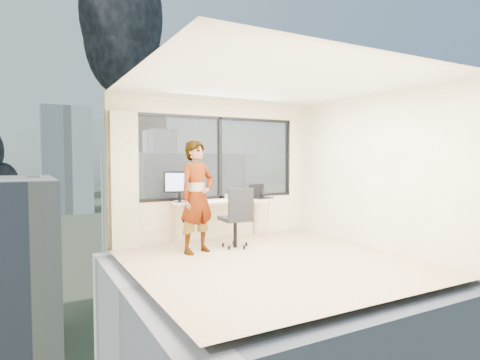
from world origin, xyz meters
TOP-DOWN VIEW (x-y plane):
  - floor at (0.00, 0.00)m, footprint 4.00×4.00m
  - ceiling at (0.00, 0.00)m, footprint 4.00×4.00m
  - wall_front at (0.00, -2.00)m, footprint 4.00×0.01m
  - wall_left at (-2.00, 0.00)m, footprint 0.01×4.00m
  - wall_right at (2.00, 0.00)m, footprint 0.01×4.00m
  - window_wall at (0.05, 2.00)m, footprint 3.30×0.16m
  - curtain at (-1.72, 1.88)m, footprint 0.45×0.14m
  - desk at (0.00, 1.66)m, footprint 1.80×0.60m
  - chair at (-0.06, 1.07)m, footprint 0.55×0.55m
  - person at (-0.77, 1.02)m, footprint 0.75×0.61m
  - monitor at (-0.80, 1.74)m, footprint 0.55×0.31m
  - game_console at (0.39, 1.85)m, footprint 0.41×0.37m
  - laptop at (0.80, 1.59)m, footprint 0.46×0.48m
  - cellphone at (0.20, 1.57)m, footprint 0.11×0.08m
  - pen_cup at (0.80, 1.57)m, footprint 0.08×0.08m
  - handbag at (0.80, 1.88)m, footprint 0.31×0.22m
  - exterior_ground at (0.00, 120.00)m, footprint 400.00×400.00m
  - near_bldg_b at (12.00, 38.00)m, footprint 14.00×13.00m
  - near_bldg_c at (30.00, 28.00)m, footprint 12.00×10.00m
  - far_tower_b at (8.00, 120.00)m, footprint 13.00×13.00m
  - far_tower_c at (45.00, 140.00)m, footprint 15.00×15.00m
  - hill_b at (100.00, 320.00)m, footprint 300.00×220.00m
  - tree_b at (4.00, 18.00)m, footprint 7.60×7.60m
  - tree_c at (22.00, 40.00)m, footprint 8.40×8.40m
  - smoke_plume_b at (55.00, 170.00)m, footprint 30.00×18.00m

SIDE VIEW (x-z plane):
  - exterior_ground at x=0.00m, z-range -14.02..-13.98m
  - hill_b at x=100.00m, z-range -62.00..34.00m
  - tree_b at x=4.00m, z-range -14.00..-5.00m
  - near_bldg_c at x=30.00m, z-range -14.00..-4.00m
  - tree_c at x=22.00m, z-range -14.00..-4.00m
  - near_bldg_b at x=12.00m, z-range -14.00..2.00m
  - far_tower_c at x=45.00m, z-range -14.00..12.00m
  - floor at x=0.00m, z-range -0.01..0.01m
  - desk at x=0.00m, z-range 0.00..0.75m
  - chair at x=-0.06m, z-range 0.00..1.04m
  - cellphone at x=0.20m, z-range 0.75..0.76m
  - game_console at x=0.39m, z-range 0.75..0.83m
  - pen_cup at x=0.80m, z-range 0.75..0.84m
  - handbag at x=0.80m, z-range 0.75..0.96m
  - laptop at x=0.80m, z-range 0.75..1.00m
  - person at x=-0.77m, z-range 0.00..1.80m
  - far_tower_b at x=8.00m, z-range -14.00..16.00m
  - monitor at x=-0.80m, z-range 0.75..1.30m
  - curtain at x=-1.72m, z-range 0.00..2.30m
  - wall_front at x=0.00m, z-range 0.00..2.60m
  - wall_left at x=-2.00m, z-range 0.00..2.60m
  - wall_right at x=2.00m, z-range 0.00..2.60m
  - window_wall at x=0.05m, z-range 0.75..2.30m
  - ceiling at x=0.00m, z-range 2.60..2.60m
  - smoke_plume_b at x=55.00m, z-range -8.00..62.00m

